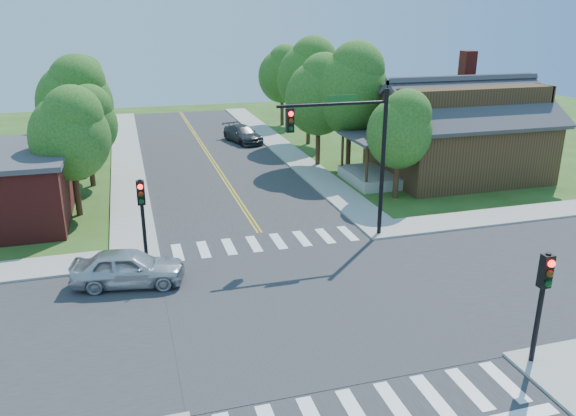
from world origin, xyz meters
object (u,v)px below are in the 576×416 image
object	(u,v)px
signal_mast_ne	(351,142)
signal_pole_se	(543,288)
signal_pole_nw	(142,206)
house_ne	(457,127)
car_silver	(128,268)
car_dgrey	(243,134)

from	to	relation	value
signal_mast_ne	signal_pole_se	bearing A→B (deg)	-81.44
signal_pole_nw	house_ne	distance (m)	22.45
house_ne	car_silver	world-z (taller)	house_ne
signal_pole_nw	car_silver	xyz separation A→B (m)	(-0.77, -2.08, -1.91)
car_dgrey	signal_pole_nw	bearing A→B (deg)	-126.98
signal_pole_nw	car_silver	world-z (taller)	signal_pole_nw
signal_pole_nw	car_dgrey	size ratio (longest dim) A/B	0.74
signal_pole_nw	signal_pole_se	bearing A→B (deg)	-45.00
signal_mast_ne	signal_pole_nw	bearing A→B (deg)	-179.93
signal_pole_se	house_ne	xyz separation A→B (m)	(9.51, 19.86, 0.67)
signal_pole_se	house_ne	bearing A→B (deg)	64.42
car_silver	car_dgrey	size ratio (longest dim) A/B	0.91
car_dgrey	car_silver	bearing A→B (deg)	-126.85
car_silver	car_dgrey	xyz separation A→B (m)	(9.87, 24.62, -0.06)
signal_pole_se	house_ne	size ratio (longest dim) A/B	0.29
car_dgrey	house_ne	bearing A→B (deg)	-65.10
house_ne	signal_pole_nw	bearing A→B (deg)	-157.31
house_ne	car_dgrey	bearing A→B (deg)	129.90
signal_pole_se	car_silver	bearing A→B (deg)	142.69
house_ne	car_silver	bearing A→B (deg)	-153.45
car_silver	car_dgrey	bearing A→B (deg)	-11.82
signal_pole_nw	house_ne	size ratio (longest dim) A/B	0.29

